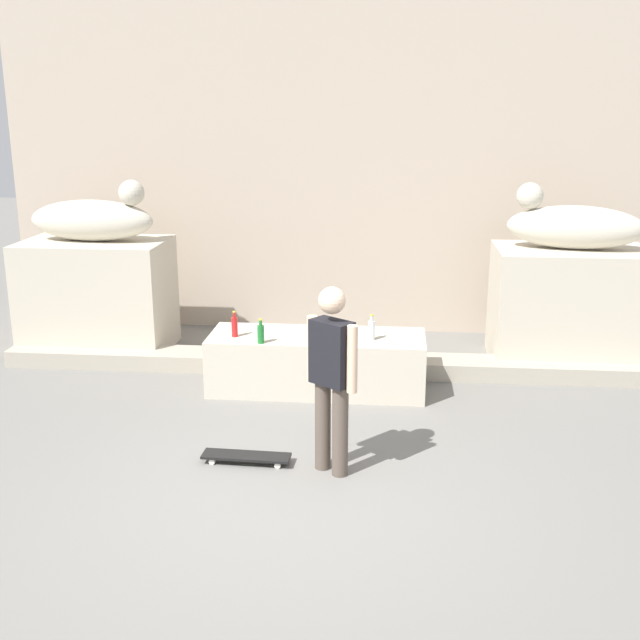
# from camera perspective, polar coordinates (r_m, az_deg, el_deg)

# --- Properties ---
(ground_plane) EXTENTS (40.00, 40.00, 0.00)m
(ground_plane) POSITION_cam_1_polar(r_m,az_deg,el_deg) (6.53, -2.57, -13.18)
(ground_plane) COLOR slate
(facade_wall) EXTENTS (9.13, 0.60, 5.35)m
(facade_wall) POSITION_cam_1_polar(r_m,az_deg,el_deg) (11.07, 1.22, 13.19)
(facade_wall) COLOR #BDAC98
(facade_wall) RESTS_ON ground_plane
(pedestal_left) EXTENTS (1.82, 1.15, 1.44)m
(pedestal_left) POSITION_cam_1_polar(r_m,az_deg,el_deg) (10.52, -15.92, 1.70)
(pedestal_left) COLOR beige
(pedestal_left) RESTS_ON ground_plane
(pedestal_right) EXTENTS (1.82, 1.15, 1.44)m
(pedestal_right) POSITION_cam_1_polar(r_m,az_deg,el_deg) (10.04, 17.68, 0.91)
(pedestal_right) COLOR beige
(pedestal_right) RESTS_ON ground_plane
(statue_reclining_left) EXTENTS (1.63, 0.64, 0.78)m
(statue_reclining_left) POSITION_cam_1_polar(r_m,az_deg,el_deg) (10.32, -16.15, 7.13)
(statue_reclining_left) COLOR beige
(statue_reclining_left) RESTS_ON pedestal_left
(statue_reclining_right) EXTENTS (1.67, 0.82, 0.78)m
(statue_reclining_right) POSITION_cam_1_polar(r_m,az_deg,el_deg) (9.84, 17.95, 6.60)
(statue_reclining_right) COLOR beige
(statue_reclining_right) RESTS_ON pedestal_right
(ledge_block) EXTENTS (2.41, 0.86, 0.64)m
(ledge_block) POSITION_cam_1_polar(r_m,az_deg,el_deg) (8.79, -0.22, -3.12)
(ledge_block) COLOR beige
(ledge_block) RESTS_ON ground_plane
(skater) EXTENTS (0.45, 0.37, 1.67)m
(skater) POSITION_cam_1_polar(r_m,az_deg,el_deg) (6.66, 0.86, -3.85)
(skater) COLOR brown
(skater) RESTS_ON ground_plane
(skateboard) EXTENTS (0.81, 0.23, 0.08)m
(skateboard) POSITION_cam_1_polar(r_m,az_deg,el_deg) (7.17, -5.41, -9.88)
(skateboard) COLOR black
(skateboard) RESTS_ON ground_plane
(bottle_clear) EXTENTS (0.07, 0.07, 0.28)m
(bottle_clear) POSITION_cam_1_polar(r_m,az_deg,el_deg) (8.51, 3.77, -0.70)
(bottle_clear) COLOR silver
(bottle_clear) RESTS_ON ledge_block
(bottle_green) EXTENTS (0.07, 0.07, 0.27)m
(bottle_green) POSITION_cam_1_polar(r_m,az_deg,el_deg) (8.41, -4.35, -0.98)
(bottle_green) COLOR #1E722D
(bottle_green) RESTS_ON ledge_block
(bottle_red) EXTENTS (0.07, 0.07, 0.29)m
(bottle_red) POSITION_cam_1_polar(r_m,az_deg,el_deg) (8.67, -6.26, -0.45)
(bottle_red) COLOR red
(bottle_red) RESTS_ON ledge_block
(stair_step) EXTENTS (7.78, 0.50, 0.20)m
(stair_step) POSITION_cam_1_polar(r_m,az_deg,el_deg) (9.44, 0.15, -3.18)
(stair_step) COLOR #A9A08F
(stair_step) RESTS_ON ground_plane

